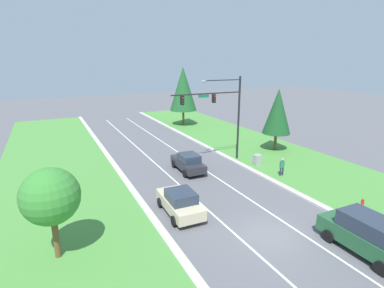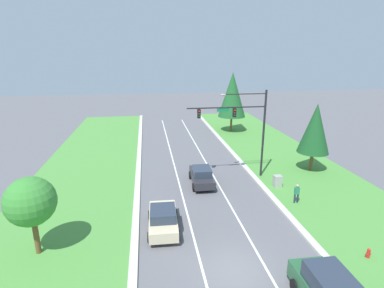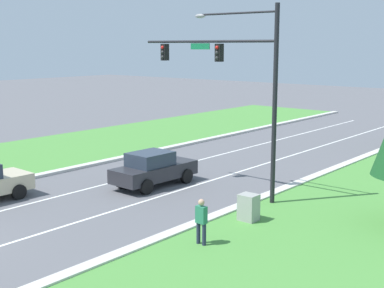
{
  "view_description": "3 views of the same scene",
  "coord_description": "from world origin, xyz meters",
  "views": [
    {
      "loc": [
        -11.07,
        -12.04,
        10.0
      ],
      "look_at": [
        1.34,
        13.13,
        2.14
      ],
      "focal_mm": 28.0,
      "sensor_mm": 36.0,
      "label": 1
    },
    {
      "loc": [
        -4.5,
        -13.55,
        11.65
      ],
      "look_at": [
        -0.03,
        15.79,
        2.72
      ],
      "focal_mm": 28.0,
      "sensor_mm": 36.0,
      "label": 2
    },
    {
      "loc": [
        18.07,
        -6.75,
        6.8
      ],
      "look_at": [
        1.52,
        13.1,
        2.04
      ],
      "focal_mm": 50.0,
      "sensor_mm": 36.0,
      "label": 3
    }
  ],
  "objects": [
    {
      "name": "utility_cabinet",
      "position": [
        6.95,
        10.03,
        0.56
      ],
      "size": [
        0.7,
        0.6,
        1.13
      ],
      "color": "#9E9E99",
      "rests_on": "ground_plane"
    },
    {
      "name": "traffic_signal_mast",
      "position": [
        4.36,
        12.69,
        5.63
      ],
      "size": [
        7.47,
        0.41,
        8.53
      ],
      "color": "black",
      "rests_on": "ground_plane"
    },
    {
      "name": "charcoal_sedan",
      "position": [
        0.24,
        11.68,
        0.86
      ],
      "size": [
        2.1,
        4.53,
        1.71
      ],
      "rotation": [
        0.0,
        0.0,
        -0.03
      ],
      "color": "#28282D",
      "rests_on": "ground_plane"
    },
    {
      "name": "pedestrian",
      "position": [
        7.15,
        6.85,
        0.94
      ],
      "size": [
        0.4,
        0.23,
        1.69
      ],
      "rotation": [
        0.0,
        0.0,
        3.1
      ],
      "color": "#232842",
      "rests_on": "ground_plane"
    }
  ]
}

